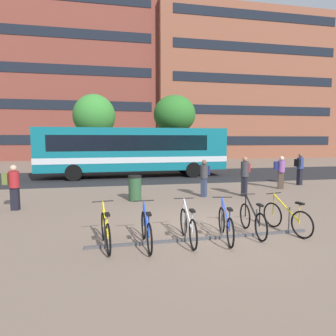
{
  "coord_description": "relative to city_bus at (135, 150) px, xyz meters",
  "views": [
    {
      "loc": [
        -2.7,
        -7.31,
        2.51
      ],
      "look_at": [
        -0.36,
        4.8,
        1.24
      ],
      "focal_mm": 30.19,
      "sensor_mm": 36.0,
      "label": 1
    }
  ],
  "objects": [
    {
      "name": "parked_bicycle_yellow_5",
      "position": [
        3.15,
        -12.07,
        -1.39
      ],
      "size": [
        0.57,
        1.69,
        0.99
      ],
      "rotation": [
        0.0,
        0.0,
        1.79
      ],
      "color": "black",
      "rests_on": "ground"
    },
    {
      "name": "commuter_navy_pack_3",
      "position": [
        2.46,
        -7.12,
        -0.85
      ],
      "size": [
        0.57,
        0.6,
        1.61
      ],
      "rotation": [
        0.0,
        0.0,
        4.0
      ],
      "color": "#2D3851",
      "rests_on": "ground"
    },
    {
      "name": "building_left_wing",
      "position": [
        -6.97,
        21.61,
        8.18
      ],
      "size": [
        23.24,
        11.61,
        19.92
      ],
      "color": "brown",
      "rests_on": "ground"
    },
    {
      "name": "parked_bicycle_yellow_0",
      "position": [
        -1.61,
        -12.22,
        -1.39
      ],
      "size": [
        0.52,
        1.71,
        0.99
      ],
      "rotation": [
        0.0,
        0.0,
        1.71
      ],
      "color": "black",
      "rests_on": "ground"
    },
    {
      "name": "street_tree_0",
      "position": [
        -2.93,
        5.86,
        2.62
      ],
      "size": [
        3.47,
        3.47,
        6.2
      ],
      "color": "brown",
      "rests_on": "ground"
    },
    {
      "name": "ground",
      "position": [
        1.31,
        -11.43,
        -1.78
      ],
      "size": [
        200.0,
        200.0,
        0.0
      ],
      "primitive_type": "plane",
      "color": "#7A6656"
    },
    {
      "name": "commuter_red_pack_0",
      "position": [
        4.25,
        -7.32,
        -0.77
      ],
      "size": [
        0.59,
        0.59,
        1.74
      ],
      "rotation": [
        0.0,
        0.0,
        3.92
      ],
      "color": "black",
      "rests_on": "ground"
    },
    {
      "name": "city_bus",
      "position": [
        0.0,
        0.0,
        0.0
      ],
      "size": [
        12.08,
        2.81,
        3.2
      ],
      "rotation": [
        0.0,
        0.0,
        0.02
      ],
      "color": "#0F6070",
      "rests_on": "ground"
    },
    {
      "name": "bus_lane_asphalt",
      "position": [
        1.31,
        -0.0,
        -1.77
      ],
      "size": [
        80.0,
        7.2,
        0.01
      ],
      "primitive_type": "cube",
      "color": "#232326",
      "rests_on": "ground"
    },
    {
      "name": "street_tree_1",
      "position": [
        3.75,
        5.02,
        2.78
      ],
      "size": [
        3.56,
        3.56,
        6.19
      ],
      "color": "brown",
      "rests_on": "ground"
    },
    {
      "name": "building_right_wing",
      "position": [
        16.31,
        20.81,
        7.73
      ],
      "size": [
        24.29,
        12.47,
        19.01
      ],
      "color": "brown",
      "rests_on": "ground"
    },
    {
      "name": "bike_rack",
      "position": [
        0.78,
        -12.2,
        -1.68
      ],
      "size": [
        5.77,
        0.23,
        0.7
      ],
      "rotation": [
        0.0,
        0.0,
        0.03
      ],
      "color": "#47474C",
      "rests_on": "ground"
    },
    {
      "name": "parked_bicycle_blue_1",
      "position": [
        -0.67,
        -12.35,
        -1.39
      ],
      "size": [
        0.52,
        1.72,
        0.99
      ],
      "rotation": [
        0.0,
        0.0,
        1.59
      ],
      "color": "black",
      "rests_on": "ground"
    },
    {
      "name": "commuter_navy_pack_4",
      "position": [
        6.82,
        -6.0,
        -0.82
      ],
      "size": [
        0.6,
        0.48,
        1.65
      ],
      "rotation": [
        0.0,
        0.0,
        5.9
      ],
      "color": "#47382D",
      "rests_on": "ground"
    },
    {
      "name": "trash_bin",
      "position": [
        -0.57,
        -7.36,
        -1.26
      ],
      "size": [
        0.55,
        0.55,
        1.03
      ],
      "color": "#284C2D",
      "rests_on": "ground"
    },
    {
      "name": "commuter_black_pack_1",
      "position": [
        8.55,
        -5.11,
        -0.78
      ],
      "size": [
        0.6,
        0.48,
        1.72
      ],
      "rotation": [
        0.0,
        0.0,
        0.36
      ],
      "color": "black",
      "rests_on": "ground"
    },
    {
      "name": "parked_bicycle_black_4",
      "position": [
        2.17,
        -12.05,
        -1.39
      ],
      "size": [
        0.52,
        1.72,
        0.99
      ],
      "rotation": [
        0.0,
        0.0,
        1.5
      ],
      "color": "black",
      "rests_on": "ground"
    },
    {
      "name": "commuter_olive_pack_2",
      "position": [
        -4.88,
        -8.1,
        -0.85
      ],
      "size": [
        0.55,
        0.37,
        1.61
      ],
      "rotation": [
        0.0,
        0.0,
        6.19
      ],
      "color": "black",
      "rests_on": "ground"
    },
    {
      "name": "parked_bicycle_blue_3",
      "position": [
        1.32,
        -12.3,
        -1.39
      ],
      "size": [
        0.52,
        1.7,
        0.99
      ],
      "rotation": [
        0.0,
        0.0,
        1.39
      ],
      "color": "black",
      "rests_on": "ground"
    },
    {
      "name": "parked_bicycle_silver_2",
      "position": [
        0.36,
        -12.26,
        -1.39
      ],
      "size": [
        0.52,
        1.72,
        0.99
      ],
      "rotation": [
        0.0,
        0.0,
        1.54
      ],
      "color": "black",
      "rests_on": "ground"
    }
  ]
}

